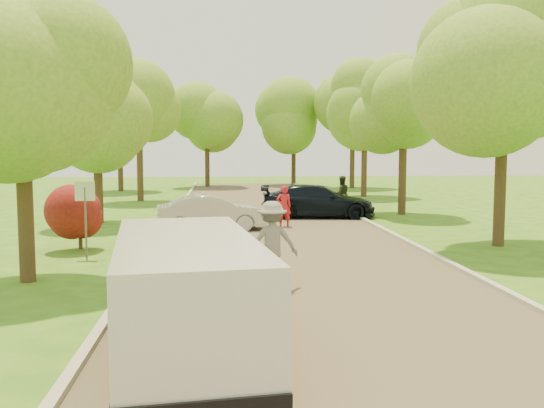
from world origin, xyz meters
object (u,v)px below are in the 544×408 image
object	(u,v)px
longboard	(272,283)
skateboarder	(272,242)
person_striped	(284,206)
person_olive	(341,194)
street_sign	(85,203)
minivan	(186,296)
silver_sedan	(211,213)
dark_sedan	(318,201)

from	to	relation	value
longboard	skateboarder	size ratio (longest dim) A/B	0.52
person_striped	person_olive	bearing A→B (deg)	-128.41
street_sign	person_olive	distance (m)	14.79
minivan	silver_sedan	distance (m)	13.95
street_sign	person_olive	world-z (taller)	street_sign
street_sign	person_olive	bearing A→B (deg)	49.49
person_striped	person_olive	size ratio (longest dim) A/B	0.93
dark_sedan	person_striped	xyz separation A→B (m)	(-1.82, -2.96, 0.09)
dark_sedan	person_striped	world-z (taller)	person_striped
dark_sedan	skateboarder	world-z (taller)	skateboarder
person_olive	person_striped	bearing A→B (deg)	47.59
person_striped	dark_sedan	bearing A→B (deg)	-127.09
silver_sedan	person_olive	bearing A→B (deg)	-53.91
silver_sedan	minivan	bearing A→B (deg)	171.45
street_sign	skateboarder	bearing A→B (deg)	-39.94
minivan	person_striped	world-z (taller)	minivan
street_sign	dark_sedan	size ratio (longest dim) A/B	0.43
street_sign	person_striped	distance (m)	8.79
person_olive	longboard	bearing A→B (deg)	63.63
street_sign	skateboarder	distance (m)	6.45
skateboarder	longboard	bearing A→B (deg)	85.47
street_sign	person_olive	size ratio (longest dim) A/B	1.25
minivan	dark_sedan	size ratio (longest dim) A/B	1.03
longboard	person_olive	xyz separation A→B (m)	(4.67, 15.36, 0.77)
dark_sedan	longboard	distance (m)	13.59
skateboarder	person_olive	size ratio (longest dim) A/B	1.05
dark_sedan	longboard	xyz separation A→B (m)	(-3.17, -13.20, -0.63)
skateboarder	person_olive	distance (m)	16.06
street_sign	minivan	size ratio (longest dim) A/B	0.42
longboard	person_striped	world-z (taller)	person_striped
street_sign	longboard	bearing A→B (deg)	-39.94
longboard	skateboarder	distance (m)	0.93
street_sign	longboard	distance (m)	6.60
longboard	person_striped	size ratio (longest dim) A/B	0.59
longboard	street_sign	bearing A→B (deg)	-44.47
minivan	dark_sedan	distance (m)	18.35
street_sign	person_olive	xyz separation A→B (m)	(9.60, 11.23, -0.69)
minivan	silver_sedan	size ratio (longest dim) A/B	1.28
minivan	person_olive	size ratio (longest dim) A/B	2.97
dark_sedan	skateboarder	size ratio (longest dim) A/B	2.75
silver_sedan	skateboarder	world-z (taller)	skateboarder
silver_sedan	longboard	xyz separation A→B (m)	(1.47, -9.44, -0.56)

